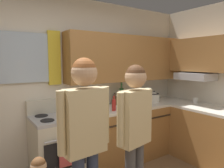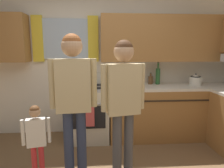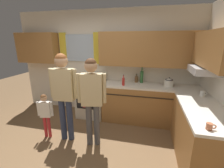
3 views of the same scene
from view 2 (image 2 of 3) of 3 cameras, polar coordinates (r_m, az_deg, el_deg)
The scene contains 10 objects.
back_wall_unit at distance 3.53m, azimuth -1.75°, elevation 9.10°, with size 4.60×0.42×2.60m.
kitchen_counter_run at distance 3.40m, azimuth 24.51°, elevation -9.20°, with size 2.18×2.13×0.90m.
stove_oven at distance 3.42m, azimuth -6.63°, elevation -7.94°, with size 0.66×0.67×1.10m.
bottle_wine_green at distance 3.62m, azimuth 12.99°, elevation 2.35°, with size 0.08×0.08×0.39m.
bottle_squat_brown at distance 3.61m, azimuth 10.98°, elevation 1.21°, with size 0.08×0.08×0.21m.
bottle_sauce_red at distance 3.21m, azimuth 8.07°, elevation 0.53°, with size 0.06×0.06×0.25m.
stovetop_kettle at distance 3.68m, azimuth 22.81°, elevation 1.06°, with size 0.27×0.20×0.21m.
adult_holding_child at distance 2.23m, azimuth -11.00°, elevation -2.01°, with size 0.52×0.23×1.67m.
adult_in_plaid at distance 2.21m, azimuth 3.28°, elevation -3.03°, with size 0.49×0.22×1.61m.
small_child at distance 2.43m, azimuth -20.86°, elevation -13.51°, with size 0.31×0.13×0.91m.
Camera 2 is at (-0.06, -1.71, 1.50)m, focal length 31.92 mm.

